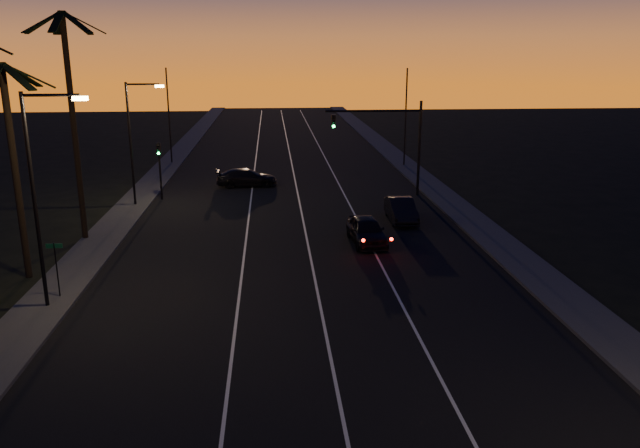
{
  "coord_description": "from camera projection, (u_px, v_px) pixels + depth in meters",
  "views": [
    {
      "loc": [
        -1.45,
        -5.23,
        10.51
      ],
      "look_at": [
        0.57,
        20.36,
        3.35
      ],
      "focal_mm": 35.0,
      "sensor_mm": 36.0,
      "label": 1
    }
  ],
  "objects": [
    {
      "name": "road",
      "position": [
        298.0,
        235.0,
        36.76
      ],
      "size": [
        20.0,
        170.0,
        0.01
      ],
      "primitive_type": "cube",
      "color": "black",
      "rests_on": "ground"
    },
    {
      "name": "sidewalk_left",
      "position": [
        103.0,
        238.0,
        35.89
      ],
      "size": [
        2.4,
        170.0,
        0.16
      ],
      "primitive_type": "cube",
      "color": "#31312F",
      "rests_on": "ground"
    },
    {
      "name": "sidewalk_right",
      "position": [
        483.0,
        230.0,
        37.59
      ],
      "size": [
        2.4,
        170.0,
        0.16
      ],
      "primitive_type": "cube",
      "color": "#31312F",
      "rests_on": "ground"
    },
    {
      "name": "lane_stripe_left",
      "position": [
        246.0,
        236.0,
        36.53
      ],
      "size": [
        0.12,
        160.0,
        0.01
      ],
      "primitive_type": "cube",
      "color": "silver",
      "rests_on": "road"
    },
    {
      "name": "lane_stripe_mid",
      "position": [
        306.0,
        235.0,
        36.79
      ],
      "size": [
        0.12,
        160.0,
        0.01
      ],
      "primitive_type": "cube",
      "color": "silver",
      "rests_on": "road"
    },
    {
      "name": "lane_stripe_right",
      "position": [
        365.0,
        233.0,
        37.06
      ],
      "size": [
        0.12,
        160.0,
        0.01
      ],
      "primitive_type": "cube",
      "color": "silver",
      "rests_on": "road"
    },
    {
      "name": "palm_mid",
      "position": [
        12.0,
        148.0,
        28.32
      ],
      "size": [
        4.25,
        4.16,
        10.03
      ],
      "color": "black",
      "rests_on": "ground"
    },
    {
      "name": "palm_far",
      "position": [
        72.0,
        106.0,
        33.79
      ],
      "size": [
        4.25,
        4.16,
        12.53
      ],
      "color": "black",
      "rests_on": "ground"
    },
    {
      "name": "streetlight_left_near",
      "position": [
        40.0,
        185.0,
        24.92
      ],
      "size": [
        2.55,
        0.26,
        9.0
      ],
      "color": "black",
      "rests_on": "ground"
    },
    {
      "name": "streetlight_left_far",
      "position": [
        134.0,
        134.0,
        42.28
      ],
      "size": [
        2.55,
        0.26,
        8.5
      ],
      "color": "black",
      "rests_on": "ground"
    },
    {
      "name": "street_sign",
      "position": [
        56.0,
        263.0,
        26.86
      ],
      "size": [
        0.7,
        0.06,
        2.6
      ],
      "color": "black",
      "rests_on": "ground"
    },
    {
      "name": "signal_mast",
      "position": [
        388.0,
        132.0,
        45.61
      ],
      "size": [
        7.1,
        0.41,
        7.0
      ],
      "color": "black",
      "rests_on": "ground"
    },
    {
      "name": "signal_post",
      "position": [
        159.0,
        160.0,
        44.85
      ],
      "size": [
        0.28,
        0.37,
        4.2
      ],
      "color": "black",
      "rests_on": "ground"
    },
    {
      "name": "far_pole_left",
      "position": [
        169.0,
        117.0,
        58.73
      ],
      "size": [
        0.14,
        0.14,
        9.0
      ],
      "primitive_type": "cylinder",
      "color": "black",
      "rests_on": "ground"
    },
    {
      "name": "far_pole_right",
      "position": [
        406.0,
        118.0,
        57.51
      ],
      "size": [
        0.14,
        0.14,
        9.0
      ],
      "primitive_type": "cylinder",
      "color": "black",
      "rests_on": "ground"
    },
    {
      "name": "lead_car",
      "position": [
        367.0,
        230.0,
        35.03
      ],
      "size": [
        2.06,
        5.02,
        1.5
      ],
      "color": "black",
      "rests_on": "road"
    },
    {
      "name": "right_car",
      "position": [
        401.0,
        210.0,
        39.63
      ],
      "size": [
        1.61,
        4.44,
        1.46
      ],
      "color": "black",
      "rests_on": "road"
    },
    {
      "name": "cross_car",
      "position": [
        247.0,
        177.0,
        49.88
      ],
      "size": [
        4.93,
        2.19,
        1.41
      ],
      "color": "black",
      "rests_on": "road"
    }
  ]
}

